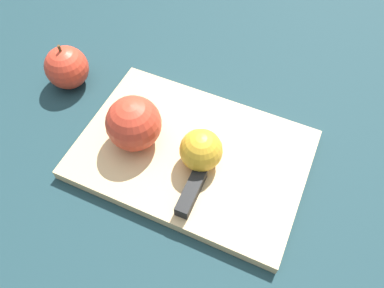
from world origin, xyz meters
The scene contains 7 objects.
ground_plane centered at (0.00, 0.00, 0.00)m, with size 4.00×4.00×0.00m, color #193338.
cutting_board centered at (0.00, 0.00, 0.01)m, with size 0.38×0.27×0.02m.
apple_half_left centered at (-0.09, -0.01, 0.06)m, with size 0.09×0.09×0.09m.
apple_half_right centered at (0.02, -0.01, 0.05)m, with size 0.07×0.07×0.07m.
knife centered at (0.03, -0.06, 0.03)m, with size 0.02×0.19×0.02m.
apple_slice centered at (0.01, 0.03, 0.02)m, with size 0.05×0.05×0.01m.
apple_whole centered at (-0.27, 0.08, 0.04)m, with size 0.08×0.08×0.09m.
Camera 1 is at (0.12, -0.31, 0.53)m, focal length 35.00 mm.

